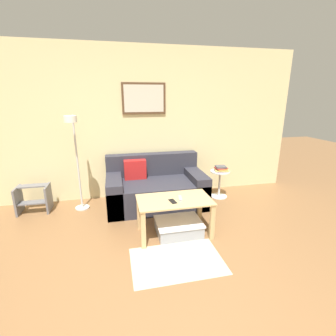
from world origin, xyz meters
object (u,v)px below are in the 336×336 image
object	(u,v)px
book_stack	(221,169)
couch	(155,188)
floor_lamp	(75,149)
cell_phone	(173,201)
remote_control	(180,198)
storage_bin	(179,227)
coffee_table	(174,207)
step_stool	(34,198)
side_table	(220,181)

from	to	relation	value
book_stack	couch	bearing A→B (deg)	-179.22
floor_lamp	cell_phone	xyz separation A→B (m)	(1.23, -1.01, -0.51)
book_stack	cell_phone	size ratio (longest dim) A/B	1.86
remote_control	couch	bearing A→B (deg)	108.43
remote_control	cell_phone	xyz separation A→B (m)	(-0.11, -0.06, -0.01)
couch	cell_phone	world-z (taller)	couch
couch	storage_bin	xyz separation A→B (m)	(0.14, -0.99, -0.19)
remote_control	floor_lamp	bearing A→B (deg)	154.46
storage_bin	book_stack	bearing A→B (deg)	44.22
coffee_table	storage_bin	size ratio (longest dim) A/B	1.59
cell_phone	storage_bin	bearing A→B (deg)	23.52
floor_lamp	step_stool	distance (m)	1.07
couch	coffee_table	xyz separation A→B (m)	(0.08, -0.99, 0.11)
step_stool	floor_lamp	bearing A→B (deg)	-13.58
storage_bin	floor_lamp	bearing A→B (deg)	144.59
couch	cell_phone	size ratio (longest dim) A/B	11.27
coffee_table	floor_lamp	distance (m)	1.69
storage_bin	cell_phone	world-z (taller)	cell_phone
cell_phone	book_stack	bearing A→B (deg)	33.63
coffee_table	cell_phone	size ratio (longest dim) A/B	6.70
storage_bin	side_table	size ratio (longest dim) A/B	1.22
book_stack	side_table	bearing A→B (deg)	122.50
floor_lamp	remote_control	size ratio (longest dim) A/B	9.95
floor_lamp	cell_phone	size ratio (longest dim) A/B	10.66
side_table	floor_lamp	bearing A→B (deg)	-178.03
couch	remote_control	bearing A→B (deg)	-81.36
coffee_table	side_table	xyz separation A→B (m)	(1.09, 1.02, -0.10)
storage_bin	cell_phone	bearing A→B (deg)	-146.70
couch	storage_bin	distance (m)	1.02
side_table	remote_control	distance (m)	1.46
book_stack	cell_phone	world-z (taller)	book_stack
storage_bin	step_stool	size ratio (longest dim) A/B	1.28
cell_phone	step_stool	xyz separation A→B (m)	(-1.94, 1.18, -0.27)
storage_bin	step_stool	distance (m)	2.33
coffee_table	step_stool	world-z (taller)	coffee_table
coffee_table	book_stack	xyz separation A→B (m)	(1.10, 1.01, 0.14)
remote_control	storage_bin	bearing A→B (deg)	161.84
storage_bin	book_stack	distance (m)	1.51
step_stool	side_table	bearing A→B (deg)	-1.69
storage_bin	remote_control	size ratio (longest dim) A/B	3.94
couch	storage_bin	bearing A→B (deg)	-82.13
couch	remote_control	xyz separation A→B (m)	(0.15, -1.00, 0.23)
coffee_table	book_stack	size ratio (longest dim) A/B	3.61
remote_control	coffee_table	bearing A→B (deg)	-179.47
coffee_table	floor_lamp	bearing A→B (deg)	143.47
coffee_table	storage_bin	xyz separation A→B (m)	(0.06, -0.00, -0.30)
coffee_table	step_stool	size ratio (longest dim) A/B	2.02
coffee_table	side_table	bearing A→B (deg)	43.18
book_stack	remote_control	size ratio (longest dim) A/B	1.73
side_table	cell_phone	xyz separation A→B (m)	(-1.13, -1.09, 0.21)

